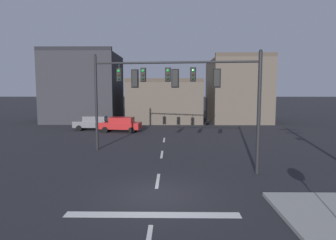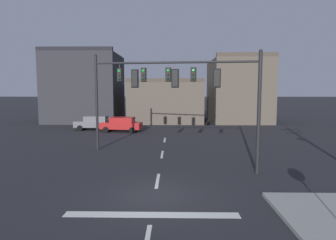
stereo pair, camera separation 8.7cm
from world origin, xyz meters
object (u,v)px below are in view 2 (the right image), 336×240
at_px(car_lot_nearside, 95,122).
at_px(car_lot_middle, 122,124).
at_px(signal_mast_far_side, 134,83).
at_px(signal_mast_near_side, 209,89).

distance_m(car_lot_nearside, car_lot_middle, 3.63).
height_order(signal_mast_far_side, car_lot_middle, signal_mast_far_side).
relative_size(signal_mast_far_side, car_lot_nearside, 1.88).
distance_m(signal_mast_near_side, car_lot_nearside, 20.53).
xyz_separation_m(car_lot_nearside, car_lot_middle, (3.31, -1.48, 0.00)).
xyz_separation_m(signal_mast_near_side, car_lot_middle, (-7.55, 15.53, -3.74)).
height_order(signal_mast_far_side, car_lot_nearside, signal_mast_far_side).
bearing_deg(car_lot_nearside, signal_mast_far_side, -61.96).
distance_m(signal_mast_far_side, car_lot_nearside, 13.52).
relative_size(signal_mast_near_side, signal_mast_far_side, 0.97).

